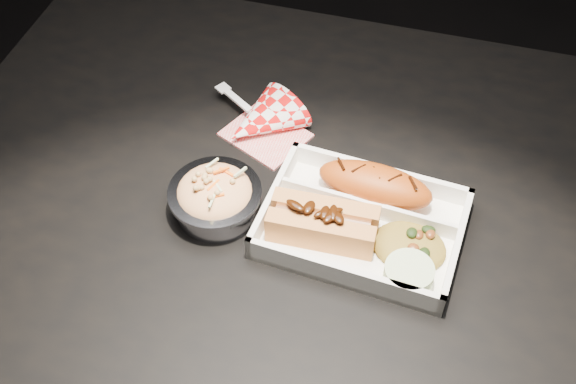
% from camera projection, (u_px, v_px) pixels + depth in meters
% --- Properties ---
extents(dining_table, '(1.20, 0.80, 0.75)m').
position_uv_depth(dining_table, '(344.00, 242.00, 1.04)').
color(dining_table, black).
rests_on(dining_table, ground).
extents(food_tray, '(0.26, 0.20, 0.04)m').
position_uv_depth(food_tray, '(362.00, 226.00, 0.93)').
color(food_tray, white).
rests_on(food_tray, dining_table).
extents(fried_pastry, '(0.16, 0.07, 0.05)m').
position_uv_depth(fried_pastry, '(375.00, 185.00, 0.95)').
color(fried_pastry, '#B04811').
rests_on(fried_pastry, food_tray).
extents(hotdog, '(0.14, 0.06, 0.06)m').
position_uv_depth(hotdog, '(323.00, 221.00, 0.90)').
color(hotdog, '#D18847').
rests_on(hotdog, food_tray).
extents(fried_rice_mound, '(0.10, 0.08, 0.03)m').
position_uv_depth(fried_rice_mound, '(410.00, 241.00, 0.90)').
color(fried_rice_mound, olive).
rests_on(fried_rice_mound, food_tray).
extents(cupcake_liner, '(0.06, 0.06, 0.03)m').
position_uv_depth(cupcake_liner, '(408.00, 275.00, 0.87)').
color(cupcake_liner, beige).
rests_on(cupcake_liner, food_tray).
extents(foil_coleslaw_cup, '(0.12, 0.12, 0.07)m').
position_uv_depth(foil_coleslaw_cup, '(215.00, 196.00, 0.94)').
color(foil_coleslaw_cup, silver).
rests_on(foil_coleslaw_cup, dining_table).
extents(napkin_fork, '(0.17, 0.15, 0.10)m').
position_uv_depth(napkin_fork, '(261.00, 122.00, 1.04)').
color(napkin_fork, red).
rests_on(napkin_fork, dining_table).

